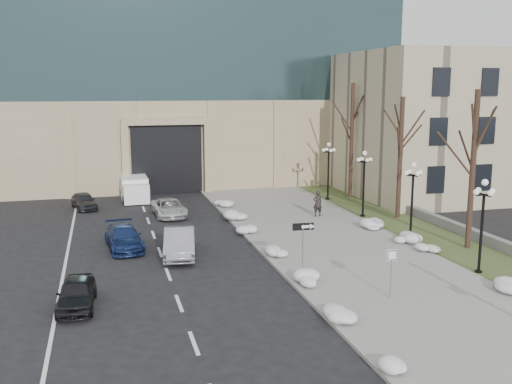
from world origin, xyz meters
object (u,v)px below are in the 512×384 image
Objects in this scene: lamppost_a at (483,213)px; lamppost_b at (413,191)px; car_c at (124,238)px; lamppost_d at (328,163)px; lamppost_c at (364,175)px; car_a at (76,293)px; car_b at (179,242)px; one_way_sign at (307,233)px; box_truck at (134,188)px; car_e at (84,201)px; keep_sign at (392,263)px; pedestrian at (318,203)px; car_d at (169,208)px.

lamppost_a is 1.00× the size of lamppost_b.
car_c is at bearing 170.69° from lamppost_b.
lamppost_b is at bearing -90.00° from lamppost_d.
lamppost_c reaches higher than car_c.
car_a is at bearing 178.00° from lamppost_a.
one_way_sign is (5.22, -5.78, 1.60)m from car_b.
car_e is at bearing -143.33° from box_truck.
car_e is 26.85m from keep_sign.
car_c is at bearing 149.71° from car_b.
car_b is 12.66m from pedestrian.
car_c is at bearing 139.15° from one_way_sign.
lamppost_d is (16.69, 10.26, 2.42)m from car_c.
car_d is at bearing 94.74° from car_b.
lamppost_c is (5.93, 15.04, 1.40)m from keep_sign.
car_e is at bearing -29.79° from pedestrian.
one_way_sign is 1.26× the size of keep_sign.
car_e is 0.77× the size of lamppost_b.
one_way_sign reaches higher than car_a.
pedestrian is (13.54, 4.51, 0.40)m from car_c.
car_a reaches higher than car_e.
one_way_sign is (10.54, -20.12, 1.74)m from car_e.
car_e is 17.71m from pedestrian.
keep_sign is 0.48× the size of lamppost_b.
car_d is 2.40× the size of pedestrian.
car_a is 0.78× the size of lamppost_d.
car_b is at bearing 53.93° from car_a.
keep_sign is at bearing -111.53° from lamppost_c.
pedestrian reaches higher than car_a.
keep_sign reaches higher than car_a.
lamppost_a is 6.50m from lamppost_b.
lamppost_d is (3.14, 5.75, 2.02)m from pedestrian.
lamppost_d reaches higher than car_d.
lamppost_a is at bearing 18.65° from keep_sign.
car_d is 1.55× the size of one_way_sign.
one_way_sign is at bearing -74.73° from box_truck.
lamppost_b is at bearing 108.94° from pedestrian.
car_c is 1.01× the size of car_d.
car_b is at bearing -44.12° from car_c.
lamppost_a is 19.50m from lamppost_d.
box_truck is (3.75, 23.64, 0.28)m from car_a.
car_e is 1.98× the size of pedestrian.
car_d is 17.09m from lamppost_b.
pedestrian is at bearing 102.88° from lamppost_a.
car_d is 0.93× the size of lamppost_c.
car_b is 1.63× the size of one_way_sign.
car_d is (0.61, 10.10, -0.15)m from car_b.
keep_sign is at bearing -40.55° from car_b.
car_c is 17.08m from lamppost_b.
car_d is at bearing -75.18° from box_truck.
lamppost_b is at bearing 90.00° from lamppost_a.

